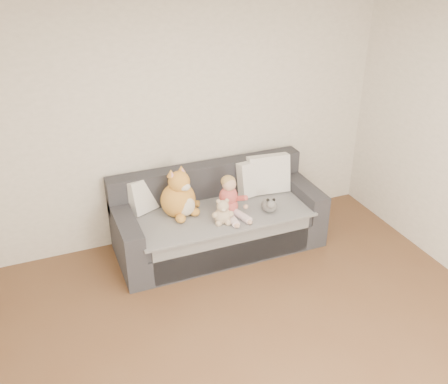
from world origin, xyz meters
name	(u,v)px	position (x,y,z in m)	size (l,w,h in m)	color
room_shell	(273,218)	(0.00, 0.42, 1.30)	(5.00, 5.00, 5.00)	brown
sofa	(217,220)	(0.21, 2.06, 0.31)	(2.20, 0.94, 0.85)	#28272C
cushion_left	(146,194)	(-0.49, 2.31, 0.65)	(0.43, 0.33, 0.37)	silver
cushion_right_back	(256,177)	(0.74, 2.21, 0.67)	(0.45, 0.26, 0.40)	silver
cushion_right_front	(268,174)	(0.88, 2.19, 0.69)	(0.49, 0.26, 0.44)	silver
toddler	(230,199)	(0.28, 1.88, 0.65)	(0.31, 0.44, 0.43)	#C8464D
plush_cat	(179,197)	(-0.20, 2.07, 0.68)	(0.44, 0.45, 0.56)	#C8802C
teddy_bear	(223,213)	(0.15, 1.74, 0.58)	(0.22, 0.17, 0.28)	#D4B393
plush_cow	(269,205)	(0.69, 1.77, 0.55)	(0.16, 0.24, 0.19)	white
sippy_cup	(222,215)	(0.17, 1.81, 0.53)	(0.09, 0.06, 0.10)	#743188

